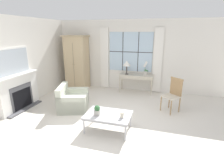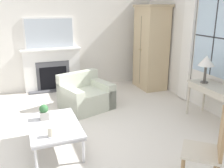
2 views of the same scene
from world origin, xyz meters
name	(u,v)px [view 1 (image 1 of 2)]	position (x,y,z in m)	size (l,w,h in m)	color
ground_plane	(108,124)	(0.00, 0.00, 0.00)	(14.00, 14.00, 0.00)	silver
wall_back_windowed	(130,56)	(0.00, 3.02, 1.39)	(7.20, 0.14, 2.80)	silver
wall_left	(23,62)	(-3.03, 0.60, 1.40)	(0.06, 7.20, 2.80)	silver
fireplace	(19,90)	(-2.91, 0.12, 0.64)	(0.34, 1.53, 1.90)	#515156
armoire	(77,62)	(-2.19, 2.64, 1.10)	(0.95, 0.67, 2.20)	tan
console_table	(136,77)	(0.31, 2.70, 0.64)	(1.31, 0.48, 0.72)	beige
table_lamp	(127,64)	(-0.07, 2.65, 1.14)	(0.31, 0.31, 0.54)	#4C4742
potted_orchid	(145,70)	(0.64, 2.72, 0.92)	(0.21, 0.16, 0.53)	#BCB7AD
armchair_upholstered	(73,101)	(-1.35, 0.60, 0.27)	(1.11, 1.20, 0.76)	beige
side_chair_wooden	(173,93)	(1.65, 1.32, 0.59)	(0.62, 0.62, 1.03)	beige
coffee_table	(108,116)	(0.10, -0.28, 0.38)	(1.11, 0.75, 0.43)	#BCBCC1
potted_plant_small	(97,110)	(-0.14, -0.39, 0.55)	(0.14, 0.14, 0.25)	#BCB7AD
pillar_candle	(122,115)	(0.46, -0.37, 0.49)	(0.12, 0.12, 0.15)	silver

